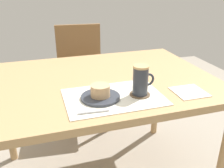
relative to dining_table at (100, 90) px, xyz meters
The scene contains 9 objects.
dining_table is the anchor object (origin of this frame).
wooden_chair 0.81m from the dining_table, 87.84° to the left, with size 0.46×0.46×0.85m.
placemat 0.25m from the dining_table, 88.93° to the right, with size 0.45×0.31×0.00m, color silver.
pastry_plate 0.26m from the dining_table, 104.63° to the right, with size 0.18×0.18×0.01m, color #333842.
pastry 0.27m from the dining_table, 104.63° to the right, with size 0.09×0.09×0.05m, color tan.
coffee_coaster 0.30m from the dining_table, 64.89° to the right, with size 0.10×0.10×0.01m, color brown.
coffee_mug 0.33m from the dining_table, 64.49° to the right, with size 0.10×0.07×0.14m.
teaspoon 0.39m from the dining_table, 109.08° to the right, with size 0.01×0.01×0.13m, color silver.
paper_napkin 0.48m from the dining_table, 39.20° to the right, with size 0.15×0.15×0.00m, color silver.
Camera 1 is at (-0.31, -1.22, 1.24)m, focal length 40.00 mm.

